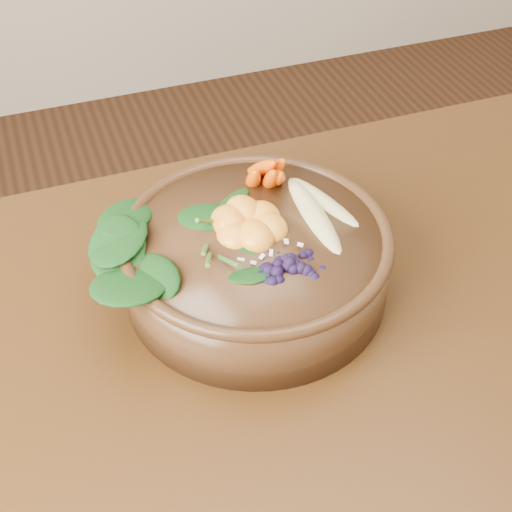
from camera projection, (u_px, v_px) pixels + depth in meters
dining_table at (488, 369)px, 0.91m from camera, size 1.60×0.90×0.75m
stoneware_bowl at (256, 262)px, 0.86m from camera, size 0.38×0.38×0.09m
kale_heap at (191, 202)px, 0.84m from camera, size 0.24×0.22×0.05m
carrot_cluster at (260, 153)px, 0.88m from camera, size 0.08×0.08×0.09m
banana_halves at (320, 198)px, 0.86m from camera, size 0.08×0.18×0.03m
mandarin_cluster at (249, 214)px, 0.83m from camera, size 0.11×0.12×0.04m
blueberry_pile at (290, 253)px, 0.78m from camera, size 0.17×0.14×0.04m
coconut_flakes at (268, 242)px, 0.81m from camera, size 0.11×0.10×0.01m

